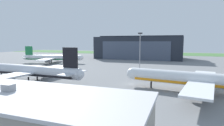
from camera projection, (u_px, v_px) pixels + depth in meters
The scene contains 8 objects.
ground_plane at pixel (129, 84), 68.28m from camera, with size 440.00×440.00×0.00m, color slate.
grass_field_strip at pixel (165, 54), 234.91m from camera, with size 440.00×56.00×0.08m, color #46773C.
maintenance_hangar at pixel (139, 48), 171.50m from camera, with size 74.25×37.64×20.38m.
airliner_far_right at pixel (52, 58), 133.17m from camera, with size 42.41×35.39×11.93m.
airliner_near_left at pixel (199, 80), 55.54m from camera, with size 45.10×39.26×13.47m.
airliner_near_right at pixel (29, 71), 72.61m from camera, with size 48.97×40.61×13.31m.
terminal_block_west at pixel (10, 110), 32.73m from camera, with size 48.32×15.96×8.15m.
apron_light_mast at pixel (140, 48), 104.58m from camera, with size 2.40×0.50×20.14m.
Camera 1 is at (16.74, -65.13, 15.38)m, focal length 30.33 mm.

